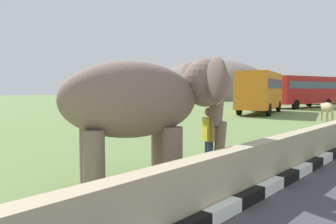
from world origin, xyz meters
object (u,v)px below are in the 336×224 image
at_px(person_handler, 209,136).
at_px(bus_white, 326,89).
at_px(elephant, 146,101).
at_px(bus_red, 303,89).
at_px(bus_orange, 261,89).
at_px(cow_near, 327,108).

relative_size(person_handler, bus_white, 0.17).
height_order(elephant, bus_red, bus_red).
relative_size(person_handler, bus_red, 0.17).
bearing_deg(bus_orange, person_handler, -157.39).
distance_m(person_handler, cow_near, 16.38).
height_order(person_handler, bus_orange, bus_orange).
relative_size(bus_red, bus_white, 0.99).
distance_m(bus_orange, cow_near, 7.32).
xyz_separation_m(elephant, bus_orange, (21.30, 7.58, 0.24)).
distance_m(bus_white, cow_near, 27.55).
bearing_deg(bus_orange, bus_red, 1.42).
bearing_deg(bus_white, person_handler, -167.53).
xyz_separation_m(person_handler, bus_orange, (19.68, 8.20, 1.15)).
distance_m(person_handler, bus_red, 31.99).
relative_size(bus_white, cow_near, 5.62).
bearing_deg(bus_orange, cow_near, -118.17).
xyz_separation_m(person_handler, bus_red, (30.82, 8.47, 1.16)).
bearing_deg(person_handler, cow_near, 6.41).
distance_m(elephant, bus_red, 33.37).
distance_m(elephant, cow_near, 17.95).
xyz_separation_m(bus_white, cow_near, (-26.45, -7.62, -1.21)).
bearing_deg(bus_red, cow_near, -155.45).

